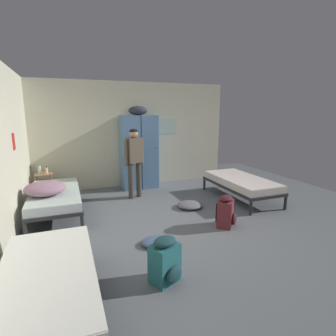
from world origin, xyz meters
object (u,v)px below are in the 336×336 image
at_px(shelf_unit, 45,183).
at_px(backpack_maroon, 226,212).
at_px(bed_left_front, 47,281).
at_px(backpack_teal, 165,261).
at_px(bed_left_rear, 55,196).
at_px(clothes_pile_grey, 190,205).
at_px(water_bottle, 39,170).
at_px(lotion_bottle, 47,170).
at_px(bed_right, 241,182).
at_px(bedding_heap, 45,188).
at_px(locker_bank, 139,150).
at_px(clothes_pile_denim, 156,242).
at_px(person_traveler, 134,157).

height_order(shelf_unit, backpack_maroon, shelf_unit).
relative_size(bed_left_front, backpack_teal, 3.45).
height_order(bed_left_rear, clothes_pile_grey, bed_left_rear).
bearing_deg(water_bottle, shelf_unit, -14.04).
bearing_deg(clothes_pile_grey, lotion_bottle, 148.10).
bearing_deg(backpack_teal, clothes_pile_grey, 58.02).
bearing_deg(clothes_pile_grey, water_bottle, 148.58).
bearing_deg(water_bottle, bed_right, -21.19).
bearing_deg(lotion_bottle, backpack_maroon, -43.25).
bearing_deg(bed_right, lotion_bottle, 158.83).
bearing_deg(bedding_heap, bed_left_front, -86.89).
height_order(locker_bank, bed_left_rear, locker_bank).
height_order(bedding_heap, clothes_pile_denim, bedding_heap).
distance_m(shelf_unit, person_traveler, 2.12).
height_order(bed_left_front, person_traveler, person_traveler).
xyz_separation_m(shelf_unit, bed_left_rear, (0.25, -1.21, 0.04)).
bearing_deg(clothes_pile_denim, bed_left_front, -144.62).
bearing_deg(lotion_bottle, bed_left_rear, -81.26).
bearing_deg(bed_left_rear, clothes_pile_grey, -11.77).
xyz_separation_m(bed_left_rear, bed_left_front, (0.00, -2.77, 0.00)).
bearing_deg(backpack_teal, bed_left_front, -174.82).
xyz_separation_m(bed_right, lotion_bottle, (-4.06, 1.57, 0.27)).
bearing_deg(bed_right, backpack_maroon, -134.05).
distance_m(backpack_teal, backpack_maroon, 1.86).
height_order(water_bottle, clothes_pile_grey, water_bottle).
xyz_separation_m(bed_left_rear, clothes_pile_grey, (2.56, -0.53, -0.32)).
relative_size(bed_left_rear, bedding_heap, 2.72).
height_order(bed_left_rear, lotion_bottle, lotion_bottle).
xyz_separation_m(bed_left_front, backpack_teal, (1.23, 0.11, -0.12)).
distance_m(bedding_heap, backpack_maroon, 3.19).
bearing_deg(backpack_maroon, backpack_teal, -144.29).
xyz_separation_m(person_traveler, lotion_bottle, (-1.85, 0.64, -0.30)).
xyz_separation_m(locker_bank, bedding_heap, (-2.13, -1.57, -0.36)).
bearing_deg(shelf_unit, bed_left_rear, -78.34).
relative_size(bed_right, backpack_teal, 3.45).
bearing_deg(backpack_teal, water_bottle, 111.83).
relative_size(clothes_pile_denim, clothes_pile_grey, 0.90).
distance_m(shelf_unit, bed_left_front, 3.99).
bearing_deg(backpack_teal, person_traveler, 82.11).
relative_size(bed_left_rear, bed_left_front, 1.00).
height_order(bed_right, water_bottle, water_bottle).
height_order(bedding_heap, backpack_teal, bedding_heap).
height_order(bed_left_front, clothes_pile_denim, bed_left_front).
bearing_deg(person_traveler, bed_left_front, -116.83).
relative_size(shelf_unit, bedding_heap, 0.82).
bearing_deg(lotion_bottle, bedding_heap, -88.28).
height_order(shelf_unit, person_traveler, person_traveler).
height_order(water_bottle, backpack_maroon, water_bottle).
bearing_deg(backpack_maroon, person_traveler, 116.86).
distance_m(bed_right, bedding_heap, 4.02).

